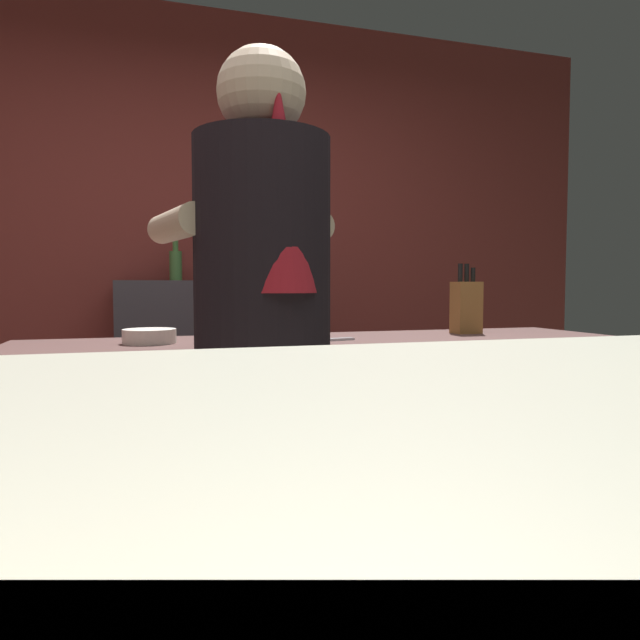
% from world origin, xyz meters
% --- Properties ---
extents(wall_back, '(5.20, 0.10, 2.70)m').
position_xyz_m(wall_back, '(0.00, 2.20, 1.35)').
color(wall_back, maroon).
rests_on(wall_back, ground).
extents(prep_counter, '(2.10, 0.60, 0.93)m').
position_xyz_m(prep_counter, '(0.35, 0.62, 0.47)').
color(prep_counter, '#503431').
rests_on(prep_counter, ground).
extents(back_shelf, '(0.96, 0.36, 1.15)m').
position_xyz_m(back_shelf, '(0.07, 1.92, 0.57)').
color(back_shelf, '#3C383E').
rests_on(back_shelf, ground).
extents(bartender, '(0.48, 0.54, 1.70)m').
position_xyz_m(bartender, '(0.02, 0.16, 0.99)').
color(bartender, '#32293B').
rests_on(bartender, ground).
extents(knife_block, '(0.10, 0.08, 0.27)m').
position_xyz_m(knife_block, '(0.93, 0.72, 1.04)').
color(knife_block, '#8F5E2E').
rests_on(knife_block, prep_counter).
extents(mixing_bowl, '(0.17, 0.17, 0.05)m').
position_xyz_m(mixing_bowl, '(-0.25, 0.67, 0.96)').
color(mixing_bowl, silver).
rests_on(mixing_bowl, prep_counter).
extents(chefs_knife, '(0.24, 0.08, 0.01)m').
position_xyz_m(chefs_knife, '(0.30, 0.57, 0.94)').
color(chefs_knife, silver).
rests_on(chefs_knife, prep_counter).
extents(bottle_hot_sauce, '(0.06, 0.06, 0.19)m').
position_xyz_m(bottle_hot_sauce, '(0.33, 1.91, 1.22)').
color(bottle_hot_sauce, '#295DA3').
rests_on(bottle_hot_sauce, back_shelf).
extents(bottle_soy, '(0.07, 0.07, 0.23)m').
position_xyz_m(bottle_soy, '(-0.09, 1.98, 1.24)').
color(bottle_soy, '#487A3C').
rests_on(bottle_soy, back_shelf).
extents(bottle_olive_oil, '(0.08, 0.08, 0.26)m').
position_xyz_m(bottle_olive_oil, '(0.45, 1.85, 1.25)').
color(bottle_olive_oil, '#2F6093').
rests_on(bottle_olive_oil, back_shelf).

